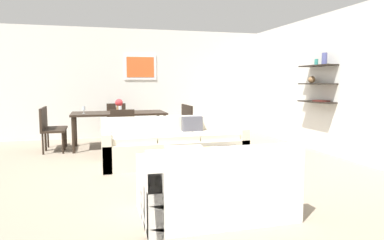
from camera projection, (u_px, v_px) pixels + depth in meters
The scene contains 20 objects.
ground_plane at pixel (181, 167), 5.73m from camera, with size 18.00×18.00×0.00m, color gray.
back_wall_unit at pixel (159, 83), 9.05m from camera, with size 8.40×0.09×2.70m.
right_wall_shelf_unit at pixel (322, 84), 6.96m from camera, with size 0.34×8.20×2.70m.
sofa_beige at pixel (174, 146), 6.01m from camera, with size 2.39×0.90×0.78m.
loveseat_white at pixel (215, 188), 3.63m from camera, with size 1.53×0.90×0.78m.
coffee_table at pixel (214, 165), 5.07m from camera, with size 1.07×0.98×0.38m.
decorative_bowl at pixel (211, 150), 4.98m from camera, with size 0.29×0.29×0.08m.
candle_jar at pixel (238, 151), 5.01m from camera, with size 0.07×0.07×0.06m, color silver.
apple_on_coffee_table at pixel (193, 149), 5.11m from camera, with size 0.09×0.09×0.09m, color #669E2D.
dining_table at pixel (119, 115), 7.44m from camera, with size 1.93×0.94×0.75m.
dining_chair_head at pixel (117, 120), 8.29m from camera, with size 0.44×0.44×0.88m.
dining_chair_foot at pixel (122, 129), 6.62m from camera, with size 0.44×0.44×0.88m.
dining_chair_right_near at pixel (184, 123), 7.62m from camera, with size 0.44×0.44×0.88m.
dining_chair_left_far at pixel (51, 125), 7.30m from camera, with size 0.44×0.44×0.88m.
dining_chair_right_far at pixel (180, 121), 8.02m from camera, with size 0.44×0.44×0.88m.
dining_chair_left_near at pixel (49, 127), 6.89m from camera, with size 0.44×0.44×0.88m.
wine_glass_head at pixel (118, 105), 7.81m from camera, with size 0.08×0.08×0.17m.
wine_glass_foot at pixel (120, 108), 7.03m from camera, with size 0.06×0.06×0.16m.
wine_glass_left_near at pixel (84, 109), 7.12m from camera, with size 0.06×0.06×0.15m.
centerpiece_vase at pixel (119, 105), 7.39m from camera, with size 0.16×0.16×0.28m.
Camera 1 is at (-1.31, -5.47, 1.38)m, focal length 32.96 mm.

